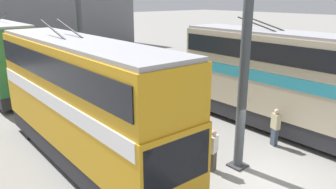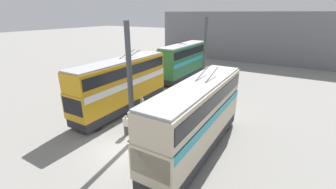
# 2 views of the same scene
# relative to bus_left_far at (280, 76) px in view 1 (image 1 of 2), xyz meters

# --- Properties ---
(ground_plane) EXTENTS (240.00, 240.00, 0.00)m
(ground_plane) POSITION_rel_bus_left_far_xyz_m (-2.64, 4.62, -2.87)
(ground_plane) COLOR gray
(depot_back_wall) EXTENTS (0.50, 36.00, 9.48)m
(depot_back_wall) POSITION_rel_bus_left_far_xyz_m (33.18, 4.62, 1.87)
(depot_back_wall) COLOR slate
(depot_back_wall) RESTS_ON ground_plane
(support_column_near) EXTENTS (0.67, 0.67, 8.80)m
(support_column_near) POSITION_rel_bus_left_far_xyz_m (-1.25, 4.62, 1.41)
(support_column_near) COLOR #42474C
(support_column_near) RESTS_ON ground_plane
(support_column_far) EXTENTS (0.67, 0.67, 8.80)m
(support_column_far) POSITION_rel_bus_left_far_xyz_m (12.59, 4.62, 1.41)
(support_column_far) COLOR #42474C
(support_column_far) RESTS_ON ground_plane
(bus_left_far) EXTENTS (11.23, 2.54, 5.64)m
(bus_left_far) POSITION_rel_bus_left_far_xyz_m (0.00, 0.00, 0.00)
(bus_left_far) COLOR black
(bus_left_far) RESTS_ON ground_plane
(bus_right_near) EXTENTS (11.47, 2.54, 5.72)m
(bus_right_near) POSITION_rel_bus_left_far_xyz_m (2.91, 9.23, 0.05)
(bus_right_near) COLOR black
(bus_right_near) RESTS_ON ground_plane
(person_by_left_row) EXTENTS (0.48, 0.37, 1.78)m
(person_by_left_row) POSITION_rel_bus_left_far_xyz_m (-1.05, 1.76, -1.92)
(person_by_left_row) COLOR #384251
(person_by_left_row) RESTS_ON ground_plane
(person_aisle_foreground) EXTENTS (0.35, 0.47, 1.72)m
(person_aisle_foreground) POSITION_rel_bus_left_far_xyz_m (-0.82, 5.66, -1.96)
(person_aisle_foreground) COLOR #473D33
(person_aisle_foreground) RESTS_ON ground_plane
(person_by_right_row) EXTENTS (0.43, 0.48, 1.59)m
(person_by_right_row) POSITION_rel_bus_left_far_xyz_m (3.45, 7.29, -2.03)
(person_by_right_row) COLOR #2D2D33
(person_by_right_row) RESTS_ON ground_plane
(person_aisle_midway) EXTENTS (0.33, 0.46, 1.54)m
(person_aisle_midway) POSITION_rel_bus_left_far_xyz_m (7.83, 5.80, -2.06)
(person_aisle_midway) COLOR #2D2D33
(person_aisle_midway) RESTS_ON ground_plane
(oil_drum) EXTENTS (0.65, 0.65, 0.83)m
(oil_drum) POSITION_rel_bus_left_far_xyz_m (11.61, 6.99, -2.45)
(oil_drum) COLOR #235638
(oil_drum) RESTS_ON ground_plane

